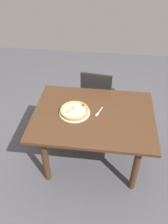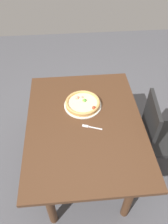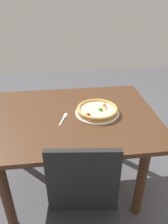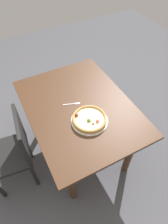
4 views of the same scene
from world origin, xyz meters
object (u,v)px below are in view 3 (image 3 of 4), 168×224
at_px(dining_table, 71,128).
at_px(pizza, 97,110).
at_px(fork, 64,118).
at_px(plate, 97,113).

height_order(dining_table, pizza, pizza).
height_order(pizza, fork, pizza).
distance_m(dining_table, plate, 0.23).
bearing_deg(fork, plate, -62.79).
bearing_deg(plate, pizza, -67.91).
relative_size(pizza, fork, 1.85).
bearing_deg(plate, dining_table, 178.91).
relative_size(dining_table, fork, 7.73).
relative_size(plate, pizza, 1.08).
distance_m(dining_table, fork, 0.14).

